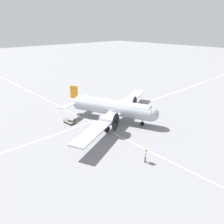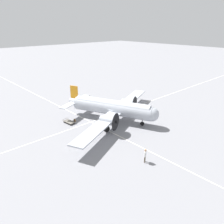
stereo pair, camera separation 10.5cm
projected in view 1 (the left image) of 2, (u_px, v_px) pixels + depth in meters
The scene contains 7 objects.
ground_plane at pixel (112, 120), 39.02m from camera, with size 300.00×300.00×0.00m, color gray.
apron_line_eastwest at pixel (98, 125), 36.94m from camera, with size 120.00×0.16×0.01m.
apron_line_northsouth at pixel (105, 117), 40.33m from camera, with size 0.16×120.00×0.01m.
airliner_main at pixel (114, 108), 37.98m from camera, with size 16.93×25.51×5.47m.
crew_foreground at pixel (145, 154), 26.68m from camera, with size 0.39×0.56×1.85m.
suitcase_near_door at pixel (75, 121), 38.15m from camera, with size 0.48×0.12×0.57m.
baggage_cart at pixel (69, 122), 37.69m from camera, with size 2.22×1.31×0.56m.
Camera 1 is at (26.23, -24.21, 15.84)m, focal length 35.00 mm.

